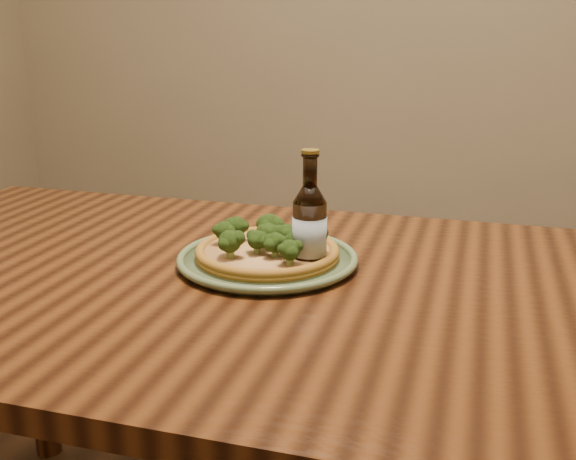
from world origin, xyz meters
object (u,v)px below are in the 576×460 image
(beer_bottle, at_px, (310,228))
(pizza, at_px, (268,249))
(table, at_px, (241,326))
(plate, at_px, (267,259))

(beer_bottle, bearing_deg, pizza, 145.65)
(table, distance_m, pizza, 0.14)
(table, xyz_separation_m, plate, (0.03, 0.07, 0.10))
(plate, bearing_deg, table, -112.39)
(table, relative_size, plate, 4.97)
(pizza, xyz_separation_m, beer_bottle, (0.08, -0.02, 0.05))
(table, distance_m, plate, 0.13)
(table, xyz_separation_m, pizza, (0.03, 0.07, 0.12))
(plate, xyz_separation_m, beer_bottle, (0.08, -0.02, 0.07))
(plate, bearing_deg, pizza, -59.36)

